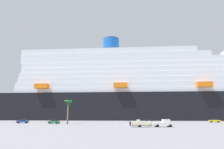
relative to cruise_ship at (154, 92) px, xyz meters
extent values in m
plane|color=gray|center=(-20.88, -25.45, -17.74)|extent=(600.00, 600.00, 0.00)
cube|color=black|center=(2.30, -0.14, -9.63)|extent=(204.36, 44.41, 16.23)
cylinder|color=black|center=(-98.84, 6.74, -9.63)|extent=(32.73, 32.73, 16.23)
cube|color=white|center=(2.30, -0.14, 0.06)|extent=(179.92, 40.31, 3.15)
cube|color=white|center=(-1.75, 0.14, 3.21)|extent=(171.58, 39.36, 3.15)
cube|color=white|center=(-5.79, 0.41, 6.35)|extent=(160.73, 38.27, 3.15)
cube|color=white|center=(-9.84, 0.69, 9.50)|extent=(151.69, 37.20, 3.15)
cube|color=white|center=(-13.89, 0.96, 12.64)|extent=(141.72, 35.93, 3.15)
cube|color=white|center=(-17.93, 1.24, 15.79)|extent=(134.02, 34.80, 3.15)
cube|color=white|center=(-21.98, 1.51, 18.94)|extent=(127.87, 33.82, 3.15)
cube|color=white|center=(-26.02, 1.79, 22.08)|extent=(120.30, 33.15, 3.15)
cube|color=white|center=(-30.07, 2.06, 25.23)|extent=(112.21, 32.06, 3.15)
cylinder|color=#1959B2|center=(-28.05, 1.93, 32.14)|extent=(11.78, 11.78, 10.67)
cube|color=orange|center=(-69.59, -11.25, 2.26)|extent=(8.20, 3.74, 2.80)
cube|color=orange|center=(-22.39, -14.47, 2.26)|extent=(8.20, 3.74, 2.80)
cube|color=orange|center=(24.81, -17.68, 2.26)|extent=(8.20, 3.74, 2.80)
cube|color=white|center=(-12.08, -65.94, -16.89)|extent=(5.67, 2.20, 0.90)
cube|color=white|center=(-11.08, -65.90, -15.99)|extent=(2.08, 1.91, 0.90)
cube|color=#26333F|center=(-10.40, -65.87, -16.08)|extent=(0.16, 1.68, 0.63)
cylinder|color=black|center=(-10.16, -64.86, -17.34)|extent=(0.81, 0.31, 0.80)
cylinder|color=black|center=(-10.09, -66.86, -17.34)|extent=(0.81, 0.31, 0.80)
cylinder|color=black|center=(-13.91, -65.00, -17.34)|extent=(0.81, 0.31, 0.80)
cylinder|color=black|center=(-13.84, -67.00, -17.34)|extent=(0.81, 0.31, 0.80)
cube|color=#595960|center=(-18.68, -66.18, -17.27)|extent=(6.22, 1.96, 0.16)
cube|color=#595960|center=(-15.05, -66.04, -17.27)|extent=(2.02, 0.19, 0.10)
cylinder|color=black|center=(-19.00, -65.22, -17.42)|extent=(0.65, 0.24, 0.64)
cylinder|color=black|center=(-18.93, -67.15, -17.42)|extent=(0.65, 0.24, 0.64)
cube|color=beige|center=(-18.68, -66.18, -16.74)|extent=(5.67, 2.13, 0.90)
cone|color=beige|center=(-15.49, -66.06, -16.74)|extent=(1.26, 1.78, 1.74)
cube|color=silver|center=(-19.24, -66.20, -15.94)|extent=(0.84, 1.03, 0.70)
cube|color=black|center=(-21.68, -66.29, -16.74)|extent=(0.38, 0.51, 1.10)
cylinder|color=brown|center=(-43.65, -51.21, -13.88)|extent=(0.58, 0.58, 7.72)
cone|color=#195923|center=(-43.25, -51.17, -9.92)|extent=(1.03, 3.05, 1.99)
cone|color=#195923|center=(-43.30, -51.01, -9.92)|extent=(2.00, 2.76, 2.42)
cone|color=#195923|center=(-43.51, -50.84, -9.92)|extent=(2.81, 1.64, 2.48)
cone|color=#195923|center=(-43.85, -50.86, -9.92)|extent=(2.83, 2.04, 2.28)
cone|color=#195923|center=(-44.03, -51.07, -9.92)|extent=(1.65, 2.96, 2.23)
cone|color=#195923|center=(-44.03, -51.35, -9.92)|extent=(1.65, 2.99, 2.17)
cone|color=#195923|center=(-43.84, -51.56, -9.92)|extent=(3.01, 2.03, 1.83)
cone|color=#195923|center=(-43.52, -51.59, -9.92)|extent=(3.07, 1.68, 1.93)
cone|color=#195923|center=(-43.40, -51.52, -9.92)|extent=(2.71, 2.38, 2.17)
sphere|color=#195923|center=(-43.65, -51.21, -10.02)|extent=(1.10, 1.10, 1.10)
cube|color=silver|center=(-12.44, -47.61, -17.06)|extent=(4.77, 2.26, 0.70)
cube|color=#1E232D|center=(-12.67, -47.59, -16.44)|extent=(2.72, 1.91, 0.55)
cylinder|color=black|center=(-10.84, -46.78, -17.41)|extent=(0.67, 0.27, 0.66)
cylinder|color=black|center=(-10.99, -48.68, -17.41)|extent=(0.67, 0.27, 0.66)
cylinder|color=black|center=(-13.89, -46.54, -17.41)|extent=(0.67, 0.27, 0.66)
cylinder|color=black|center=(-14.04, -48.45, -17.41)|extent=(0.67, 0.27, 0.66)
cube|color=yellow|center=(18.96, -35.43, -17.06)|extent=(4.77, 2.57, 0.70)
cube|color=#1E232D|center=(19.19, -35.47, -16.44)|extent=(2.77, 2.06, 0.55)
cylinder|color=black|center=(17.34, -36.11, -17.41)|extent=(0.69, 0.32, 0.66)
cylinder|color=black|center=(17.64, -34.27, -17.41)|extent=(0.69, 0.32, 0.66)
cylinder|color=black|center=(20.29, -36.59, -17.41)|extent=(0.69, 0.32, 0.66)
cylinder|color=black|center=(20.59, -34.76, -17.41)|extent=(0.69, 0.32, 0.66)
cube|color=#2D723F|center=(-49.71, -47.66, -17.06)|extent=(4.51, 2.45, 0.70)
cube|color=#1E232D|center=(-49.50, -47.69, -16.44)|extent=(2.62, 2.01, 0.55)
cylinder|color=black|center=(-51.25, -48.39, -17.41)|extent=(0.68, 0.31, 0.66)
cylinder|color=black|center=(-50.99, -46.54, -17.41)|extent=(0.68, 0.31, 0.66)
cylinder|color=black|center=(-48.44, -48.79, -17.41)|extent=(0.68, 0.31, 0.66)
cylinder|color=black|center=(-48.18, -46.93, -17.41)|extent=(0.68, 0.31, 0.66)
cube|color=#264C99|center=(-64.05, -43.25, -17.06)|extent=(4.86, 2.70, 0.70)
cube|color=#1E232D|center=(-64.28, -43.29, -16.44)|extent=(2.84, 2.15, 0.55)
cylinder|color=black|center=(-62.73, -42.04, -17.41)|extent=(0.69, 0.33, 0.66)
cylinder|color=black|center=(-62.39, -43.92, -17.41)|extent=(0.69, 0.33, 0.66)
cylinder|color=black|center=(-65.71, -42.58, -17.41)|extent=(0.69, 0.33, 0.66)
cylinder|color=black|center=(-65.37, -44.46, -17.41)|extent=(0.69, 0.33, 0.66)
camera|label=1|loc=(-26.64, -123.51, -13.95)|focal=30.42mm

